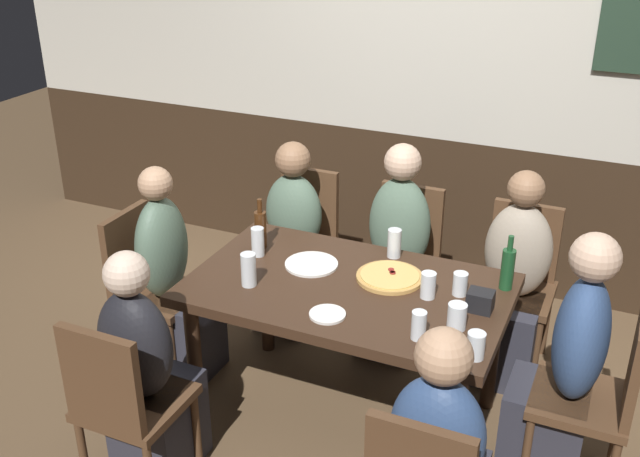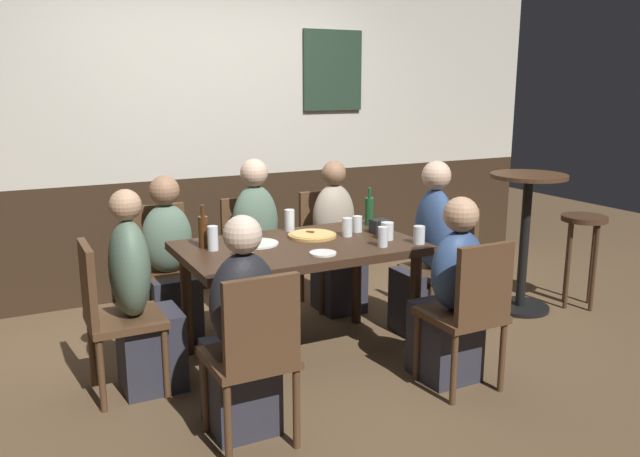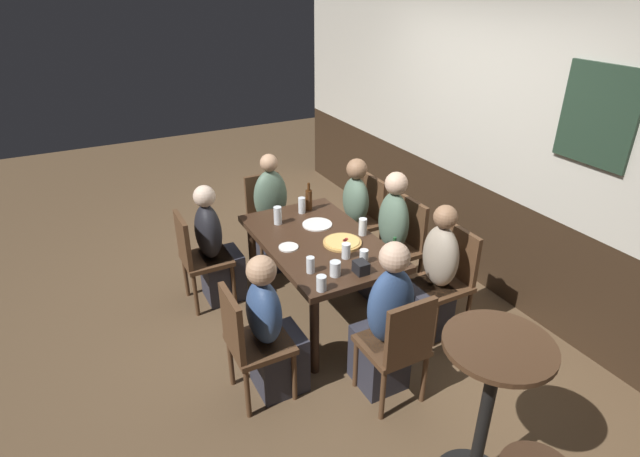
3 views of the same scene
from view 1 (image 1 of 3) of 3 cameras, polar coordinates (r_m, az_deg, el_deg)
The scene contains 29 objects.
ground_plane at distance 3.82m, azimuth 1.98°, elevation -14.08°, with size 12.00×12.00×0.00m, color brown.
wall_back at distance 4.66m, azimuth 10.18°, elevation 11.00°, with size 6.40×0.13×2.60m.
dining_table at distance 3.44m, azimuth 2.14°, elevation -5.67°, with size 1.45×0.88×0.74m.
chair_mid_far at distance 4.23m, azimuth 6.49°, elevation -2.00°, with size 0.40×0.40×0.88m.
chair_head_west at distance 4.03m, azimuth -13.13°, elevation -4.01°, with size 0.40×0.40×0.88m.
chair_left_near at distance 3.20m, azimuth -14.90°, elevation -12.64°, with size 0.40×0.40×0.88m.
chair_left_far at distance 4.43m, azimuth -1.34°, elevation -0.48°, with size 0.40×0.40×0.88m.
chair_right_far at distance 4.11m, azimuth 14.97°, elevation -3.61°, with size 0.40×0.40×0.88m.
chair_head_east at distance 3.35m, azimuth 20.84°, elevation -11.66°, with size 0.40×0.40×0.88m.
person_mid_far at distance 4.09m, azimuth 5.79°, elevation -2.86°, with size 0.34×0.37×1.19m.
person_head_west at distance 3.94m, azimuth -11.21°, elevation -4.66°, with size 0.37×0.34×1.16m.
person_left_near at distance 3.32m, azimuth -13.09°, elevation -11.53°, with size 0.34×0.37×1.12m.
person_left_far at distance 4.31m, azimuth -2.26°, elevation -1.66°, with size 0.34×0.37×1.11m.
person_right_far at distance 3.97m, azimuth 14.51°, elevation -4.89°, with size 0.34×0.37×1.14m.
person_head_east at distance 3.35m, azimuth 18.11°, elevation -11.00°, with size 0.37×0.34×1.20m.
pizza at distance 3.46m, azimuth 5.38°, elevation -3.71°, with size 0.31×0.31×0.03m.
highball_clear at distance 3.36m, azimuth 10.71°, elevation -4.31°, with size 0.07×0.07×0.11m.
pint_glass_amber at distance 3.11m, azimuth 10.47°, elevation -6.76°, with size 0.08×0.08×0.11m.
beer_glass_half at distance 3.64m, azimuth -4.80°, elevation -1.17°, with size 0.06×0.06×0.15m.
tumbler_water at distance 3.02m, azimuth 7.60°, elevation -7.48°, with size 0.06×0.06×0.12m.
pint_glass_pale at distance 3.38m, azimuth -5.51°, elevation -3.29°, with size 0.07×0.07×0.16m.
tumbler_short at distance 2.95m, azimuth 11.88°, elevation -8.91°, with size 0.07×0.07×0.11m.
beer_glass_tall at distance 3.64m, azimuth 5.72°, elevation -1.28°, with size 0.07×0.07×0.14m.
pint_glass_stout at distance 3.31m, azimuth 8.31°, elevation -4.42°, with size 0.07×0.07×0.12m.
beer_bottle_green at distance 3.43m, azimuth 14.23°, elevation -2.95°, with size 0.06×0.06×0.26m.
beer_bottle_brown at distance 3.71m, azimuth -4.60°, elevation 0.02°, with size 0.06×0.06×0.26m.
plate_white_large at distance 3.56m, azimuth -0.66°, elevation -2.76°, with size 0.26×0.26×0.01m, color white.
plate_white_small at distance 3.17m, azimuth 0.58°, elevation -6.62°, with size 0.16×0.16×0.01m, color white.
condiment_caddy at distance 3.26m, azimuth 12.22°, elevation -5.46°, with size 0.11×0.09×0.09m, color black.
Camera 1 is at (1.09, -2.75, 2.41)m, focal length 41.63 mm.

